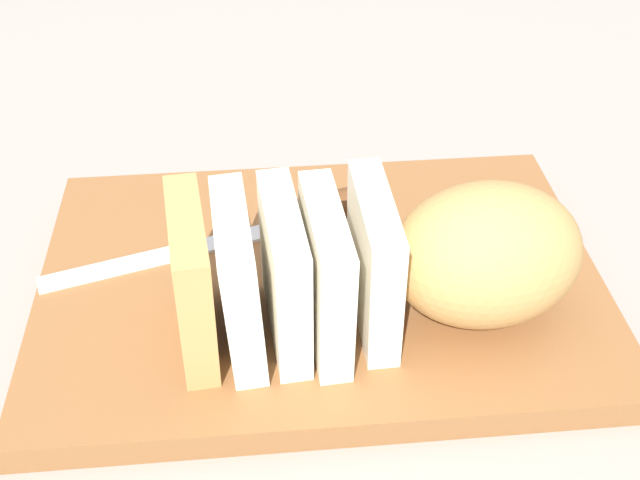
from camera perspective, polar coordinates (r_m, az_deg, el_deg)
ground_plane at (r=0.58m, az=0.00°, el=-3.93°), size 3.00×3.00×0.00m
cutting_board at (r=0.57m, az=0.00°, el=-3.15°), size 0.42×0.29×0.02m
bread_loaf at (r=0.50m, az=5.69°, el=-1.75°), size 0.28×0.12×0.10m
bread_knife at (r=0.60m, az=-1.65°, el=1.82°), size 0.25×0.10×0.02m
crumb_near_knife at (r=0.56m, az=7.00°, el=-2.78°), size 0.01×0.01×0.01m
crumb_near_loaf at (r=0.52m, az=3.54°, el=-6.82°), size 0.00×0.00×0.00m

